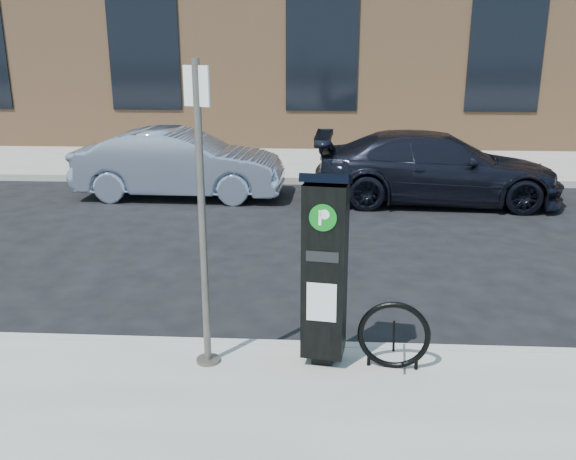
# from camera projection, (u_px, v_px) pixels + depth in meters

# --- Properties ---
(ground) EXTENTS (120.00, 120.00, 0.00)m
(ground) POSITION_uv_depth(u_px,v_px,m) (311.00, 356.00, 6.24)
(ground) COLOR black
(ground) RESTS_ON ground
(sidewalk_far) EXTENTS (60.00, 12.00, 0.15)m
(sidewalk_far) POSITION_uv_depth(u_px,v_px,m) (321.00, 141.00, 19.58)
(sidewalk_far) COLOR gray
(sidewalk_far) RESTS_ON ground
(curb_near) EXTENTS (60.00, 0.12, 0.16)m
(curb_near) POSITION_uv_depth(u_px,v_px,m) (311.00, 350.00, 6.20)
(curb_near) COLOR #9E9B93
(curb_near) RESTS_ON ground
(curb_far) EXTENTS (60.00, 0.12, 0.16)m
(curb_far) POSITION_uv_depth(u_px,v_px,m) (319.00, 181.00, 13.87)
(curb_far) COLOR #9E9B93
(curb_far) RESTS_ON ground
(building) EXTENTS (28.00, 10.05, 8.25)m
(building) POSITION_uv_depth(u_px,v_px,m) (323.00, 12.00, 21.25)
(building) COLOR #9D6D47
(building) RESTS_ON ground
(parking_kiosk) EXTENTS (0.48, 0.44, 1.86)m
(parking_kiosk) POSITION_uv_depth(u_px,v_px,m) (325.00, 267.00, 5.57)
(parking_kiosk) COLOR black
(parking_kiosk) RESTS_ON sidewalk_near
(sign_pole) EXTENTS (0.24, 0.22, 2.80)m
(sign_pole) POSITION_uv_depth(u_px,v_px,m) (202.00, 222.00, 5.42)
(sign_pole) COLOR #564F4C
(sign_pole) RESTS_ON sidewalk_near
(bike_rack) EXTENTS (0.67, 0.13, 0.67)m
(bike_rack) POSITION_uv_depth(u_px,v_px,m) (394.00, 336.00, 5.63)
(bike_rack) COLOR black
(bike_rack) RESTS_ON sidewalk_near
(car_silver) EXTENTS (4.28, 1.57, 1.40)m
(car_silver) POSITION_uv_depth(u_px,v_px,m) (180.00, 164.00, 12.57)
(car_silver) COLOR #8F9CB6
(car_silver) RESTS_ON ground
(car_dark) EXTENTS (4.92, 2.18, 1.40)m
(car_dark) POSITION_uv_depth(u_px,v_px,m) (436.00, 168.00, 12.14)
(car_dark) COLOR black
(car_dark) RESTS_ON ground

